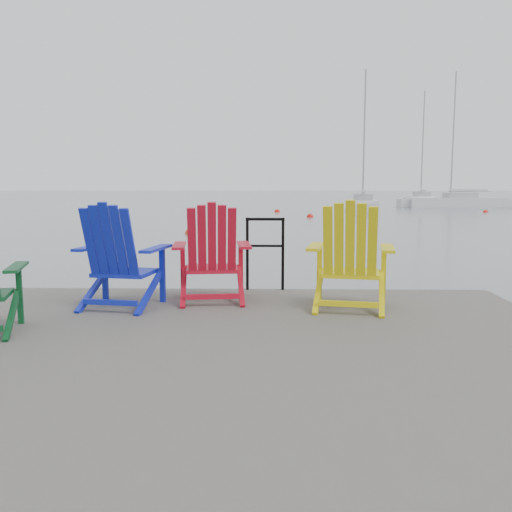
{
  "coord_description": "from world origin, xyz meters",
  "views": [
    {
      "loc": [
        0.29,
        -4.2,
        1.79
      ],
      "look_at": [
        0.12,
        3.01,
        0.85
      ],
      "focal_mm": 38.0,
      "sensor_mm": 36.0,
      "label": 1
    }
  ],
  "objects_px": {
    "chair_red": "(212,253)",
    "sailboat_far": "(455,203)",
    "sailboat_mid": "(421,201)",
    "buoy_d": "(277,212)",
    "buoy_c": "(485,212)",
    "chair_yellow": "(350,256)",
    "chair_blue": "(119,256)",
    "sailboat_near": "(363,206)",
    "buoy_a": "(190,234)",
    "buoy_b": "(310,217)",
    "handrail": "(265,247)"
  },
  "relations": [
    {
      "from": "chair_red",
      "to": "sailboat_far",
      "type": "distance_m",
      "value": 43.01
    },
    {
      "from": "chair_red",
      "to": "sailboat_mid",
      "type": "relative_size",
      "value": 0.1
    },
    {
      "from": "buoy_d",
      "to": "buoy_c",
      "type": "bearing_deg",
      "value": 0.07
    },
    {
      "from": "sailboat_mid",
      "to": "buoy_d",
      "type": "height_order",
      "value": "sailboat_mid"
    },
    {
      "from": "chair_yellow",
      "to": "buoy_c",
      "type": "relative_size",
      "value": 3.2
    },
    {
      "from": "sailboat_mid",
      "to": "buoy_c",
      "type": "bearing_deg",
      "value": -80.69
    },
    {
      "from": "chair_blue",
      "to": "sailboat_near",
      "type": "xyz_separation_m",
      "value": [
        8.21,
        32.89,
        -0.69
      ]
    },
    {
      "from": "buoy_a",
      "to": "buoy_d",
      "type": "distance_m",
      "value": 17.46
    },
    {
      "from": "chair_yellow",
      "to": "sailboat_near",
      "type": "relative_size",
      "value": 0.11
    },
    {
      "from": "chair_red",
      "to": "sailboat_mid",
      "type": "height_order",
      "value": "sailboat_mid"
    },
    {
      "from": "buoy_b",
      "to": "sailboat_near",
      "type": "bearing_deg",
      "value": 59.86
    },
    {
      "from": "handrail",
      "to": "chair_yellow",
      "type": "bearing_deg",
      "value": -49.96
    },
    {
      "from": "sailboat_near",
      "to": "buoy_a",
      "type": "xyz_separation_m",
      "value": [
        -9.56,
        -18.42,
        -0.36
      ]
    },
    {
      "from": "chair_red",
      "to": "chair_yellow",
      "type": "distance_m",
      "value": 1.52
    },
    {
      "from": "chair_red",
      "to": "buoy_a",
      "type": "distance_m",
      "value": 14.37
    },
    {
      "from": "buoy_a",
      "to": "chair_blue",
      "type": "bearing_deg",
      "value": -84.67
    },
    {
      "from": "handrail",
      "to": "chair_yellow",
      "type": "xyz_separation_m",
      "value": [
        0.89,
        -1.06,
        0.02
      ]
    },
    {
      "from": "chair_blue",
      "to": "buoy_b",
      "type": "xyz_separation_m",
      "value": [
        3.95,
        25.55,
        -1.05
      ]
    },
    {
      "from": "chair_blue",
      "to": "chair_red",
      "type": "bearing_deg",
      "value": 28.09
    },
    {
      "from": "sailboat_near",
      "to": "buoy_c",
      "type": "xyz_separation_m",
      "value": [
        8.11,
        -1.31,
        -0.36
      ]
    },
    {
      "from": "chair_blue",
      "to": "sailboat_far",
      "type": "distance_m",
      "value": 43.68
    },
    {
      "from": "handrail",
      "to": "sailboat_near",
      "type": "bearing_deg",
      "value": 78.16
    },
    {
      "from": "sailboat_near",
      "to": "sailboat_mid",
      "type": "xyz_separation_m",
      "value": [
        8.05,
        14.23,
        -0.0
      ]
    },
    {
      "from": "buoy_a",
      "to": "chair_yellow",
      "type": "bearing_deg",
      "value": -75.4
    },
    {
      "from": "chair_red",
      "to": "sailboat_far",
      "type": "xyz_separation_m",
      "value": [
        16.23,
        39.83,
        -0.69
      ]
    },
    {
      "from": "chair_yellow",
      "to": "buoy_a",
      "type": "distance_m",
      "value": 15.01
    },
    {
      "from": "sailboat_near",
      "to": "buoy_b",
      "type": "height_order",
      "value": "sailboat_near"
    },
    {
      "from": "chair_red",
      "to": "buoy_a",
      "type": "height_order",
      "value": "chair_red"
    },
    {
      "from": "chair_yellow",
      "to": "buoy_a",
      "type": "relative_size",
      "value": 2.72
    },
    {
      "from": "buoy_b",
      "to": "buoy_c",
      "type": "bearing_deg",
      "value": 26.0
    },
    {
      "from": "buoy_c",
      "to": "chair_red",
      "type": "bearing_deg",
      "value": -116.18
    },
    {
      "from": "sailboat_far",
      "to": "buoy_d",
      "type": "bearing_deg",
      "value": 113.71
    },
    {
      "from": "chair_red",
      "to": "buoy_d",
      "type": "distance_m",
      "value": 31.28
    },
    {
      "from": "sailboat_mid",
      "to": "buoy_b",
      "type": "xyz_separation_m",
      "value": [
        -12.31,
        -21.57,
        -0.36
      ]
    },
    {
      "from": "handrail",
      "to": "buoy_a",
      "type": "bearing_deg",
      "value": 102.11
    },
    {
      "from": "chair_blue",
      "to": "buoy_d",
      "type": "xyz_separation_m",
      "value": [
        2.16,
        31.57,
        -1.05
      ]
    },
    {
      "from": "chair_blue",
      "to": "buoy_c",
      "type": "xyz_separation_m",
      "value": [
        16.32,
        31.58,
        -1.05
      ]
    },
    {
      "from": "sailboat_mid",
      "to": "buoy_b",
      "type": "height_order",
      "value": "sailboat_mid"
    },
    {
      "from": "sailboat_near",
      "to": "sailboat_mid",
      "type": "distance_m",
      "value": 16.35
    },
    {
      "from": "handrail",
      "to": "buoy_d",
      "type": "distance_m",
      "value": 30.55
    },
    {
      "from": "buoy_d",
      "to": "chair_blue",
      "type": "bearing_deg",
      "value": -93.92
    },
    {
      "from": "handrail",
      "to": "sailboat_far",
      "type": "xyz_separation_m",
      "value": [
        15.64,
        39.11,
        -0.69
      ]
    },
    {
      "from": "chair_red",
      "to": "chair_yellow",
      "type": "height_order",
      "value": "chair_yellow"
    },
    {
      "from": "chair_blue",
      "to": "handrail",
      "type": "bearing_deg",
      "value": 43.35
    },
    {
      "from": "handrail",
      "to": "chair_blue",
      "type": "distance_m",
      "value": 1.85
    },
    {
      "from": "chair_red",
      "to": "chair_yellow",
      "type": "bearing_deg",
      "value": -19.61
    },
    {
      "from": "sailboat_far",
      "to": "buoy_c",
      "type": "relative_size",
      "value": 32.5
    },
    {
      "from": "buoy_a",
      "to": "buoy_b",
      "type": "distance_m",
      "value": 12.28
    },
    {
      "from": "buoy_a",
      "to": "buoy_c",
      "type": "distance_m",
      "value": 24.6
    },
    {
      "from": "chair_blue",
      "to": "sailboat_far",
      "type": "relative_size",
      "value": 0.1
    }
  ]
}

